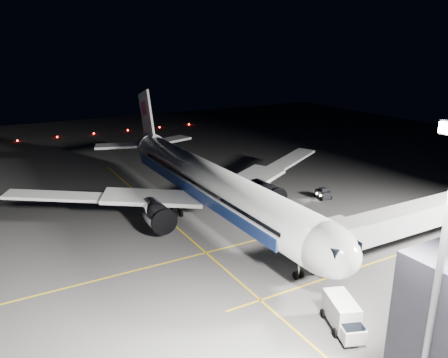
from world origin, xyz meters
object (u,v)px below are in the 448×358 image
airliner (207,182)px  jet_bridge (424,214)px  baggage_tug (323,194)px  safety_cone_c (243,196)px  floodlight_mast_south (440,265)px  service_truck (343,315)px  safety_cone_b (257,223)px  safety_cone_a (220,201)px

airliner → jet_bridge: (23.08, 18.06, -0.58)m
baggage_tug → safety_cone_c: bearing=-111.5°
floodlight_mast_south → safety_cone_c: floodlight_mast_south is taller
safety_cone_c → jet_bridge: bearing=19.6°
airliner → floodlight_mast_south: size_ratio=2.97×
service_truck → safety_cone_b: size_ratio=8.91×
floodlight_mast_south → safety_cone_c: bearing=161.9°
airliner → safety_cone_c: airliner is taller
safety_cone_c → safety_cone_b: bearing=-22.0°
airliner → jet_bridge: bearing=38.0°
safety_cone_a → safety_cone_c: 4.56m
jet_bridge → baggage_tug: 20.59m
floodlight_mast_south → safety_cone_a: size_ratio=32.32×
service_truck → safety_cone_b: service_truck is taller
safety_cone_a → service_truck: bearing=-10.3°
floodlight_mast_south → safety_cone_c: (-44.69, 14.57, -12.04)m
airliner → safety_cone_c: size_ratio=93.65×
safety_cone_b → service_truck: bearing=-15.3°
service_truck → floodlight_mast_south: bearing=0.9°
airliner → jet_bridge: airliner is taller
jet_bridge → floodlight_mast_south: 31.05m
safety_cone_a → safety_cone_c: bearing=90.6°
jet_bridge → safety_cone_a: 30.42m
jet_bridge → safety_cone_b: bearing=-139.2°
baggage_tug → safety_cone_a: baggage_tug is taller
service_truck → baggage_tug: 35.50m
safety_cone_a → safety_cone_b: (10.64, 0.23, 0.00)m
airliner → floodlight_mast_south: floodlight_mast_south is taller
jet_bridge → service_truck: 21.80m
airliner → safety_cone_b: 9.56m
airliner → baggage_tug: airliner is taller
jet_bridge → safety_cone_c: jet_bridge is taller
safety_cone_a → safety_cone_c: size_ratio=0.98×
floodlight_mast_south → safety_cone_b: 37.50m
safety_cone_b → safety_cone_c: safety_cone_c is taller
floodlight_mast_south → service_truck: size_ratio=3.58×
baggage_tug → safety_cone_c: size_ratio=4.24×
airliner → safety_cone_b: size_ratio=94.66×
safety_cone_a → safety_cone_b: bearing=1.2°
service_truck → baggage_tug: size_ratio=2.08×
safety_cone_a → safety_cone_c: (-0.05, 4.56, 0.01)m
baggage_tug → safety_cone_c: 13.26m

